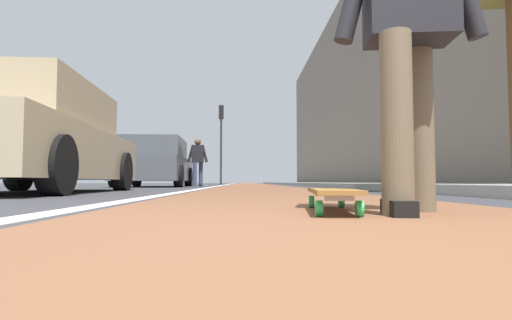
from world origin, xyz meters
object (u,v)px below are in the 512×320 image
(skater_person, at_px, (408,17))
(parked_car_near, at_px, (33,141))
(parked_car_mid, at_px, (156,164))
(pedestrian_distant, at_px, (198,159))
(traffic_light, at_px, (221,130))
(skateboard, at_px, (332,193))

(skater_person, relative_size, parked_car_near, 0.37)
(parked_car_mid, relative_size, pedestrian_distant, 2.69)
(skater_person, bearing_deg, traffic_light, 5.55)
(skater_person, relative_size, traffic_light, 0.35)
(skater_person, bearing_deg, pedestrian_distant, 11.40)
(skateboard, xyz_separation_m, pedestrian_distant, (11.24, 1.95, 0.81))
(skater_person, height_order, traffic_light, traffic_light)
(parked_car_mid, bearing_deg, skateboard, -163.16)
(skater_person, distance_m, parked_car_near, 5.24)
(skateboard, distance_m, pedestrian_distant, 11.43)
(traffic_light, bearing_deg, parked_car_mid, 172.71)
(parked_car_near, relative_size, parked_car_mid, 1.04)
(parked_car_mid, xyz_separation_m, pedestrian_distant, (0.78, -1.21, 0.19))
(parked_car_near, height_order, pedestrian_distant, pedestrian_distant)
(skater_person, relative_size, parked_car_mid, 0.39)
(skater_person, relative_size, pedestrian_distant, 1.04)
(skater_person, bearing_deg, parked_car_near, 44.74)
(parked_car_near, bearing_deg, traffic_light, -5.05)
(skater_person, distance_m, pedestrian_distant, 11.61)
(pedestrian_distant, bearing_deg, parked_car_mid, 122.88)
(parked_car_mid, height_order, traffic_light, traffic_light)
(skateboard, relative_size, parked_car_mid, 0.20)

